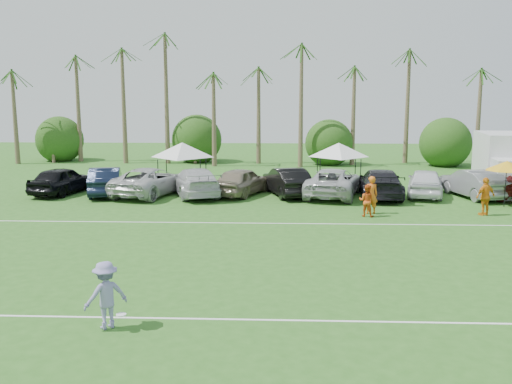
{
  "coord_description": "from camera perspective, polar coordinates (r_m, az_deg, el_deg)",
  "views": [
    {
      "loc": [
        1.61,
        -12.94,
        6.17
      ],
      "look_at": [
        0.51,
        13.66,
        1.6
      ],
      "focal_mm": 40.0,
      "sensor_mm": 36.0,
      "label": 1
    }
  ],
  "objects": [
    {
      "name": "ground",
      "position": [
        14.43,
        -4.44,
        -15.61
      ],
      "size": [
        120.0,
        120.0,
        0.0
      ],
      "primitive_type": "plane",
      "color": "#2A5F1C",
      "rests_on": "ground"
    },
    {
      "name": "field_lines",
      "position": [
        21.89,
        -1.97,
        -6.62
      ],
      "size": [
        80.0,
        12.1,
        0.01
      ],
      "color": "white",
      "rests_on": "ground"
    },
    {
      "name": "palm_tree_0",
      "position": [
        56.17,
        -22.89,
        10.33
      ],
      "size": [
        2.4,
        2.4,
        8.9
      ],
      "color": "brown",
      "rests_on": "ground"
    },
    {
      "name": "palm_tree_1",
      "position": [
        54.28,
        -18.07,
        11.58
      ],
      "size": [
        2.4,
        2.4,
        9.9
      ],
      "color": "brown",
      "rests_on": "ground"
    },
    {
      "name": "palm_tree_2",
      "position": [
        52.82,
        -12.9,
        12.8
      ],
      "size": [
        2.4,
        2.4,
        10.9
      ],
      "color": "brown",
      "rests_on": "ground"
    },
    {
      "name": "palm_tree_3",
      "position": [
        51.99,
        -8.55,
        13.93
      ],
      "size": [
        2.4,
        2.4,
        11.9
      ],
      "color": "brown",
      "rests_on": "ground"
    },
    {
      "name": "palm_tree_4",
      "position": [
        51.27,
        -4.0,
        11.18
      ],
      "size": [
        2.4,
        2.4,
        8.9
      ],
      "color": "brown",
      "rests_on": "ground"
    },
    {
      "name": "palm_tree_5",
      "position": [
        51.02,
        0.56,
        12.19
      ],
      "size": [
        2.4,
        2.4,
        9.9
      ],
      "color": "brown",
      "rests_on": "ground"
    },
    {
      "name": "palm_tree_6",
      "position": [
        51.09,
        5.17,
        13.12
      ],
      "size": [
        2.4,
        2.4,
        10.9
      ],
      "color": "brown",
      "rests_on": "ground"
    },
    {
      "name": "palm_tree_7",
      "position": [
        51.49,
        9.77,
        13.94
      ],
      "size": [
        2.4,
        2.4,
        11.9
      ],
      "color": "brown",
      "rests_on": "ground"
    },
    {
      "name": "palm_tree_8",
      "position": [
        52.22,
        15.24,
        10.84
      ],
      "size": [
        2.4,
        2.4,
        8.9
      ],
      "color": "brown",
      "rests_on": "ground"
    },
    {
      "name": "palm_tree_9",
      "position": [
        53.56,
        20.61,
        11.47
      ],
      "size": [
        2.4,
        2.4,
        9.9
      ],
      "color": "brown",
      "rests_on": "ground"
    },
    {
      "name": "bush_tree_0",
      "position": [
        56.06,
        -19.29,
        4.72
      ],
      "size": [
        4.0,
        4.0,
        4.0
      ],
      "color": "brown",
      "rests_on": "ground"
    },
    {
      "name": "bush_tree_1",
      "position": [
        52.68,
        -5.98,
        4.93
      ],
      "size": [
        4.0,
        4.0,
        4.0
      ],
      "color": "brown",
      "rests_on": "ground"
    },
    {
      "name": "bush_tree_2",
      "position": [
        52.31,
        7.19,
        4.87
      ],
      "size": [
        4.0,
        4.0,
        4.0
      ],
      "color": "brown",
      "rests_on": "ground"
    },
    {
      "name": "bush_tree_3",
      "position": [
        54.08,
        17.85,
        4.64
      ],
      "size": [
        4.0,
        4.0,
        4.0
      ],
      "color": "brown",
      "rests_on": "ground"
    },
    {
      "name": "sideline_player_a",
      "position": [
        30.3,
        11.42,
        -0.29
      ],
      "size": [
        0.78,
        0.56,
        1.99
      ],
      "primitive_type": "imported",
      "rotation": [
        0.0,
        0.0,
        3.27
      ],
      "color": "orange",
      "rests_on": "ground"
    },
    {
      "name": "sideline_player_b",
      "position": [
        29.59,
        11.01,
        -0.85
      ],
      "size": [
        0.97,
        0.86,
        1.64
      ],
      "primitive_type": "imported",
      "rotation": [
        0.0,
        0.0,
        2.78
      ],
      "color": "#D15317",
      "rests_on": "ground"
    },
    {
      "name": "sideline_player_c",
      "position": [
        31.59,
        21.96,
        -0.42
      ],
      "size": [
        1.25,
        0.92,
        1.98
      ],
      "primitive_type": "imported",
      "rotation": [
        0.0,
        0.0,
        3.57
      ],
      "color": "orange",
      "rests_on": "ground"
    },
    {
      "name": "box_truck",
      "position": [
        39.84,
        23.69,
        2.87
      ],
      "size": [
        3.61,
        7.45,
        3.69
      ],
      "rotation": [
        0.0,
        0.0,
        -0.13
      ],
      "color": "silver",
      "rests_on": "ground"
    },
    {
      "name": "canopy_tent_left",
      "position": [
        38.67,
        -7.39,
        4.93
      ],
      "size": [
        4.3,
        4.3,
        3.49
      ],
      "color": "black",
      "rests_on": "ground"
    },
    {
      "name": "canopy_tent_right",
      "position": [
        39.52,
        8.29,
        4.89
      ],
      "size": [
        4.17,
        4.17,
        3.38
      ],
      "color": "black",
      "rests_on": "ground"
    },
    {
      "name": "market_umbrella",
      "position": [
        34.2,
        23.8,
        2.42
      ],
      "size": [
        2.31,
        2.31,
        2.57
      ],
      "color": "black",
      "rests_on": "ground"
    },
    {
      "name": "frisbee_player",
      "position": [
        15.88,
        -14.79,
        -9.93
      ],
      "size": [
        1.35,
        1.25,
        1.83
      ],
      "rotation": [
        0.0,
        0.0,
        3.78
      ],
      "color": "#8580B5",
      "rests_on": "ground"
    },
    {
      "name": "parked_car_0",
      "position": [
        37.7,
        -18.84,
        1.12
      ],
      "size": [
        3.12,
        5.39,
        1.73
      ],
      "primitive_type": "imported",
      "rotation": [
        0.0,
        0.0,
        2.92
      ],
      "color": "black",
      "rests_on": "ground"
    },
    {
      "name": "parked_car_1",
      "position": [
        36.62,
        -14.81,
        1.08
      ],
      "size": [
        3.03,
        5.52,
        1.73
      ],
      "primitive_type": "imported",
      "rotation": [
        0.0,
        0.0,
        3.38
      ],
      "color": "black",
      "rests_on": "ground"
    },
    {
      "name": "parked_car_2",
      "position": [
        35.81,
        -10.54,
        1.05
      ],
      "size": [
        4.48,
        6.76,
        1.73
      ],
      "primitive_type": "imported",
      "rotation": [
        0.0,
        0.0,
        2.86
      ],
      "color": "#B7B7B7",
      "rests_on": "ground"
    },
    {
      "name": "parked_car_3",
      "position": [
        35.19,
        -6.09,
        1.01
      ],
      "size": [
        4.22,
        6.41,
        1.73
      ],
      "primitive_type": "imported",
      "rotation": [
        0.0,
        0.0,
        3.47
      ],
      "color": "silver",
      "rests_on": "ground"
    },
    {
      "name": "parked_car_4",
      "position": [
        35.3,
        -1.46,
        1.09
      ],
      "size": [
        3.8,
        5.46,
        1.73
      ],
      "primitive_type": "imported",
      "rotation": [
        0.0,
        0.0,
        2.75
      ],
      "color": "gray",
      "rests_on": "ground"
    },
    {
      "name": "parked_car_5",
      "position": [
        35.21,
        3.12,
        1.06
      ],
      "size": [
        3.26,
        5.54,
        1.73
      ],
      "primitive_type": "imported",
      "rotation": [
        0.0,
        0.0,
        3.43
      ],
      "color": "black",
      "rests_on": "ground"
    },
    {
      "name": "parked_car_6",
      "position": [
        35.1,
        7.73,
        0.95
      ],
      "size": [
        4.25,
        6.71,
        1.73
      ],
      "primitive_type": "imported",
      "rotation": [
        0.0,
        0.0,
        2.9
      ],
      "color": "#B7B7B8",
      "rests_on": "ground"
    },
    {
      "name": "parked_car_7",
      "position": [
        35.29,
        12.32,
        0.86
      ],
      "size": [
        2.78,
        6.09,
        1.73
      ],
      "primitive_type": "imported",
      "rotation": [
        0.0,
        0.0,
        3.08
      ],
      "color": "black",
      "rests_on": "ground"
    },
    {
      "name": "parked_car_8",
      "position": [
        36.33,
        16.58,
        0.93
      ],
      "size": [
        3.21,
        5.41,
        1.73
      ],
      "primitive_type": "imported",
      "rotation": [
        0.0,
        0.0,
        2.9
      ],
      "color": "white",
      "rests_on": "ground"
    },
    {
      "name": "parked_car_9",
      "position": [
        36.91,
        20.91,
        0.83
      ],
      "size": [
        3.01,
        5.52,
        1.73
      ],
      "primitive_type": "imported",
      "rotation": [
        0.0,
        0.0,
        3.38
      ],
      "color": "gray",
      "rests_on": "ground"
    }
  ]
}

